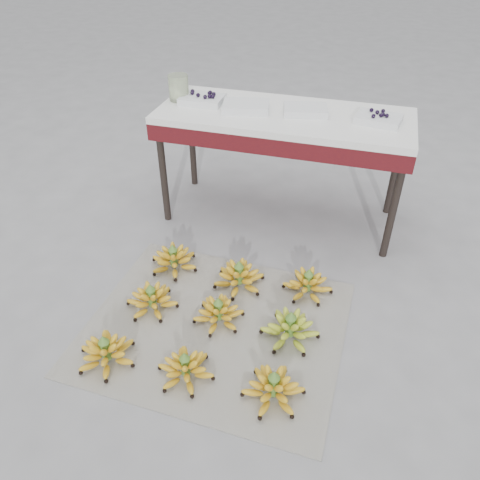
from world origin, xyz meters
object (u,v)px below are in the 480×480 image
(bunch_mid_center, at_px, (219,313))
(bunch_mid_right, at_px, (290,329))
(bunch_front_left, at_px, (106,352))
(bunch_back_right, at_px, (308,284))
(bunch_front_right, at_px, (273,388))
(bunch_back_left, at_px, (174,260))
(tray_left, at_px, (246,106))
(bunch_back_center, at_px, (239,277))
(newspaper_mat, at_px, (216,327))
(glass_jar, at_px, (179,88))
(bunch_front_center, at_px, (186,368))
(tray_far_right, at_px, (379,119))
(vendor_table, at_px, (284,126))
(tray_far_left, at_px, (202,99))
(tray_right, at_px, (306,110))
(bunch_mid_left, at_px, (152,300))

(bunch_mid_center, relative_size, bunch_mid_right, 0.91)
(bunch_front_left, distance_m, bunch_back_right, 1.08)
(bunch_mid_right, bearing_deg, bunch_front_left, -161.04)
(bunch_front_right, relative_size, bunch_back_left, 0.93)
(bunch_back_left, xyz_separation_m, tray_left, (0.23, 0.69, 0.68))
(bunch_back_center, xyz_separation_m, bunch_back_right, (0.37, 0.05, -0.00))
(newspaper_mat, xyz_separation_m, tray_left, (-0.15, 1.06, 0.74))
(glass_jar, bearing_deg, tray_left, -5.67)
(bunch_front_right, bearing_deg, bunch_mid_right, 81.88)
(bunch_front_center, bearing_deg, bunch_front_left, -162.75)
(tray_left, bearing_deg, newspaper_mat, -82.06)
(bunch_front_left, xyz_separation_m, glass_jar, (-0.18, 1.45, 0.73))
(newspaper_mat, distance_m, bunch_back_left, 0.53)
(newspaper_mat, relative_size, tray_far_right, 4.64)
(bunch_back_right, distance_m, vendor_table, 0.96)
(bunch_mid_right, bearing_deg, tray_far_left, 120.08)
(bunch_back_left, xyz_separation_m, tray_far_left, (-0.06, 0.73, 0.68))
(bunch_back_left, xyz_separation_m, glass_jar, (-0.21, 0.74, 0.73))
(tray_far_right, xyz_separation_m, glass_jar, (-1.20, 0.01, 0.06))
(newspaper_mat, distance_m, tray_right, 1.34)
(bunch_back_center, bearing_deg, glass_jar, 104.13)
(tray_right, height_order, tray_far_right, tray_far_right)
(bunch_front_right, height_order, bunch_mid_left, bunch_front_right)
(tray_far_right, bearing_deg, tray_left, -177.81)
(bunch_mid_right, relative_size, tray_far_right, 1.16)
(bunch_back_left, xyz_separation_m, bunch_back_center, (0.40, -0.04, 0.00))
(bunch_front_left, bearing_deg, tray_far_left, 115.80)
(bunch_mid_center, bearing_deg, tray_far_right, 53.06)
(tray_right, bearing_deg, bunch_back_left, -127.81)
(bunch_front_right, bearing_deg, bunch_front_left, 174.03)
(bunch_back_right, bearing_deg, newspaper_mat, -141.16)
(tray_far_left, bearing_deg, bunch_back_center, -59.16)
(tray_far_left, distance_m, tray_left, 0.29)
(newspaper_mat, height_order, bunch_mid_left, bunch_mid_left)
(newspaper_mat, xyz_separation_m, bunch_back_left, (-0.38, 0.37, 0.06))
(newspaper_mat, xyz_separation_m, tray_right, (0.20, 1.11, 0.73))
(newspaper_mat, distance_m, bunch_front_right, 0.49)
(bunch_front_left, distance_m, bunch_front_center, 0.38)
(bunch_back_center, distance_m, tray_left, 1.01)
(bunch_front_center, xyz_separation_m, bunch_back_left, (-0.35, 0.69, 0.00))
(bunch_front_right, bearing_deg, bunch_mid_left, 146.29)
(bunch_back_right, distance_m, tray_far_right, 1.01)
(bunch_front_right, xyz_separation_m, bunch_back_center, (-0.34, 0.64, 0.00))
(vendor_table, xyz_separation_m, tray_far_right, (0.53, 0.01, 0.10))
(bunch_front_center, xyz_separation_m, tray_far_right, (0.64, 1.41, 0.68))
(bunch_front_left, bearing_deg, tray_left, 104.23)
(newspaper_mat, bearing_deg, tray_right, 79.84)
(tray_right, bearing_deg, tray_far_left, -179.19)
(bunch_mid_left, relative_size, tray_far_right, 1.08)
(bunch_front_left, relative_size, glass_jar, 2.33)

